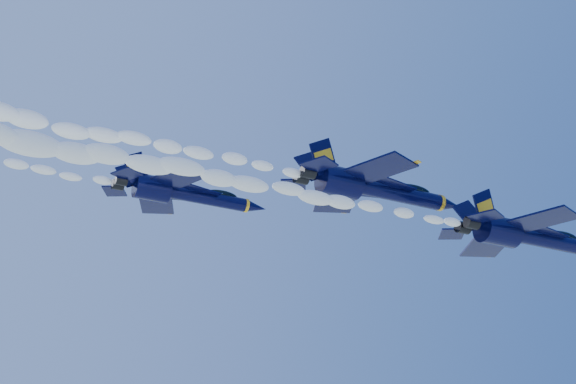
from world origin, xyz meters
name	(u,v)px	position (x,y,z in m)	size (l,w,h in m)	color
jet_lead	(527,236)	(22.17, -11.22, 148.62)	(18.19, 14.92, 6.76)	black
smoke_trail_jet_lead	(229,179)	(-9.18, -11.22, 148.20)	(47.16, 2.03, 1.82)	white
jet_second	(373,188)	(8.03, -5.99, 153.00)	(18.77, 15.40, 6.97)	black
smoke_trail_jet_second	(42,122)	(-23.57, -5.99, 152.58)	(47.16, 2.09, 1.88)	white
jet_third	(183,193)	(-7.00, 6.87, 154.58)	(16.77, 13.76, 6.23)	black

